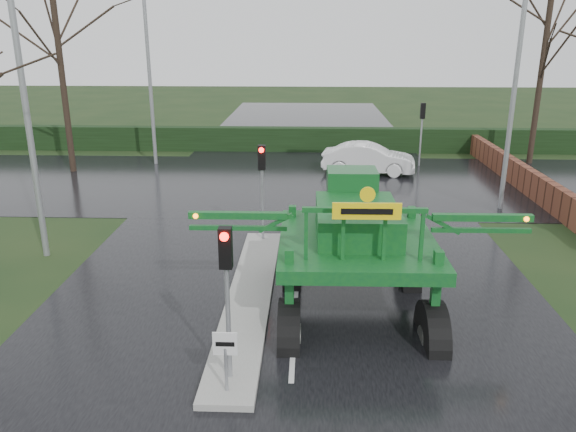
{
  "coord_description": "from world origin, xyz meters",
  "views": [
    {
      "loc": [
        0.34,
        -11.26,
        7.12
      ],
      "look_at": [
        -0.28,
        4.46,
        2.0
      ],
      "focal_mm": 35.0,
      "sensor_mm": 36.0,
      "label": 1
    }
  ],
  "objects_px": {
    "traffic_signal_mid": "(262,172)",
    "street_light_left_far": "(154,56)",
    "keep_left_sign": "(225,352)",
    "traffic_signal_near": "(226,272)",
    "street_light_left_near": "(31,73)",
    "traffic_signal_far": "(422,120)",
    "white_sedan": "(368,173)",
    "crop_sprayer": "(290,247)",
    "street_light_right": "(510,64)"
  },
  "relations": [
    {
      "from": "crop_sprayer",
      "to": "white_sedan",
      "type": "bearing_deg",
      "value": 77.51
    },
    {
      "from": "traffic_signal_mid",
      "to": "street_light_left_near",
      "type": "xyz_separation_m",
      "value": [
        -6.89,
        -1.49,
        3.4
      ]
    },
    {
      "from": "keep_left_sign",
      "to": "street_light_left_near",
      "type": "relative_size",
      "value": 0.14
    },
    {
      "from": "traffic_signal_mid",
      "to": "street_light_right",
      "type": "distance_m",
      "value": 11.05
    },
    {
      "from": "street_light_right",
      "to": "crop_sprayer",
      "type": "height_order",
      "value": "street_light_right"
    },
    {
      "from": "street_light_right",
      "to": "crop_sprayer",
      "type": "bearing_deg",
      "value": -127.51
    },
    {
      "from": "keep_left_sign",
      "to": "crop_sprayer",
      "type": "distance_m",
      "value": 3.18
    },
    {
      "from": "traffic_signal_far",
      "to": "street_light_left_far",
      "type": "height_order",
      "value": "street_light_left_far"
    },
    {
      "from": "crop_sprayer",
      "to": "traffic_signal_mid",
      "type": "bearing_deg",
      "value": 100.0
    },
    {
      "from": "traffic_signal_mid",
      "to": "street_light_left_near",
      "type": "height_order",
      "value": "street_light_left_near"
    },
    {
      "from": "traffic_signal_near",
      "to": "white_sedan",
      "type": "distance_m",
      "value": 19.89
    },
    {
      "from": "keep_left_sign",
      "to": "traffic_signal_near",
      "type": "distance_m",
      "value": 1.61
    },
    {
      "from": "white_sedan",
      "to": "traffic_signal_mid",
      "type": "bearing_deg",
      "value": 165.18
    },
    {
      "from": "keep_left_sign",
      "to": "traffic_signal_far",
      "type": "relative_size",
      "value": 0.38
    },
    {
      "from": "street_light_left_near",
      "to": "street_light_left_far",
      "type": "bearing_deg",
      "value": 90.0
    },
    {
      "from": "street_light_left_near",
      "to": "street_light_right",
      "type": "height_order",
      "value": "same"
    },
    {
      "from": "street_light_right",
      "to": "traffic_signal_mid",
      "type": "bearing_deg",
      "value": -154.6
    },
    {
      "from": "traffic_signal_near",
      "to": "crop_sprayer",
      "type": "relative_size",
      "value": 0.4
    },
    {
      "from": "crop_sprayer",
      "to": "street_light_left_near",
      "type": "bearing_deg",
      "value": 148.53
    },
    {
      "from": "street_light_left_far",
      "to": "white_sedan",
      "type": "bearing_deg",
      "value": -9.1
    },
    {
      "from": "street_light_right",
      "to": "crop_sprayer",
      "type": "xyz_separation_m",
      "value": [
        -8.31,
        -10.83,
        -3.69
      ]
    },
    {
      "from": "white_sedan",
      "to": "street_light_right",
      "type": "bearing_deg",
      "value": -133.04
    },
    {
      "from": "traffic_signal_mid",
      "to": "street_light_right",
      "type": "bearing_deg",
      "value": 25.4
    },
    {
      "from": "traffic_signal_mid",
      "to": "white_sedan",
      "type": "relative_size",
      "value": 0.73
    },
    {
      "from": "keep_left_sign",
      "to": "white_sedan",
      "type": "relative_size",
      "value": 0.28
    },
    {
      "from": "keep_left_sign",
      "to": "traffic_signal_mid",
      "type": "xyz_separation_m",
      "value": [
        0.0,
        8.99,
        1.53
      ]
    },
    {
      "from": "traffic_signal_near",
      "to": "street_light_left_far",
      "type": "xyz_separation_m",
      "value": [
        -6.89,
        21.01,
        3.4
      ]
    },
    {
      "from": "traffic_signal_near",
      "to": "traffic_signal_mid",
      "type": "distance_m",
      "value": 8.5
    },
    {
      "from": "keep_left_sign",
      "to": "street_light_right",
      "type": "xyz_separation_m",
      "value": [
        9.49,
        13.5,
        4.93
      ]
    },
    {
      "from": "traffic_signal_near",
      "to": "white_sedan",
      "type": "xyz_separation_m",
      "value": [
        4.75,
        19.14,
        -2.59
      ]
    },
    {
      "from": "street_light_left_far",
      "to": "street_light_left_near",
      "type": "bearing_deg",
      "value": -90.0
    },
    {
      "from": "street_light_left_far",
      "to": "traffic_signal_mid",
      "type": "bearing_deg",
      "value": -61.14
    },
    {
      "from": "traffic_signal_far",
      "to": "street_light_right",
      "type": "bearing_deg",
      "value": 101.95
    },
    {
      "from": "crop_sprayer",
      "to": "traffic_signal_near",
      "type": "bearing_deg",
      "value": -119.11
    },
    {
      "from": "traffic_signal_mid",
      "to": "street_light_left_far",
      "type": "distance_m",
      "value": 14.68
    },
    {
      "from": "crop_sprayer",
      "to": "white_sedan",
      "type": "height_order",
      "value": "crop_sprayer"
    },
    {
      "from": "traffic_signal_near",
      "to": "street_light_right",
      "type": "distance_m",
      "value": 16.46
    },
    {
      "from": "keep_left_sign",
      "to": "street_light_left_far",
      "type": "xyz_separation_m",
      "value": [
        -6.89,
        21.5,
        4.93
      ]
    },
    {
      "from": "traffic_signal_mid",
      "to": "crop_sprayer",
      "type": "relative_size",
      "value": 0.4
    },
    {
      "from": "white_sedan",
      "to": "street_light_left_far",
      "type": "bearing_deg",
      "value": 90.13
    },
    {
      "from": "crop_sprayer",
      "to": "white_sedan",
      "type": "distance_m",
      "value": 17.48
    },
    {
      "from": "traffic_signal_near",
      "to": "crop_sprayer",
      "type": "bearing_deg",
      "value": 61.51
    },
    {
      "from": "keep_left_sign",
      "to": "street_light_left_near",
      "type": "height_order",
      "value": "street_light_left_near"
    },
    {
      "from": "traffic_signal_mid",
      "to": "crop_sprayer",
      "type": "height_order",
      "value": "crop_sprayer"
    },
    {
      "from": "keep_left_sign",
      "to": "traffic_signal_near",
      "type": "height_order",
      "value": "traffic_signal_near"
    },
    {
      "from": "street_light_left_near",
      "to": "street_light_left_far",
      "type": "relative_size",
      "value": 1.0
    },
    {
      "from": "traffic_signal_near",
      "to": "traffic_signal_far",
      "type": "bearing_deg",
      "value": 69.64
    },
    {
      "from": "keep_left_sign",
      "to": "white_sedan",
      "type": "xyz_separation_m",
      "value": [
        4.75,
        19.63,
        -1.06
      ]
    },
    {
      "from": "traffic_signal_near",
      "to": "white_sedan",
      "type": "height_order",
      "value": "traffic_signal_near"
    },
    {
      "from": "street_light_left_near",
      "to": "street_light_right",
      "type": "xyz_separation_m",
      "value": [
        16.39,
        6.0,
        0.0
      ]
    }
  ]
}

